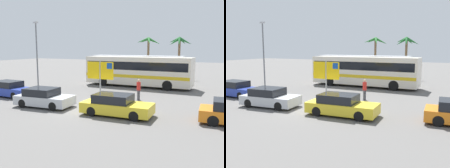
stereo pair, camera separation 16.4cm
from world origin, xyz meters
TOP-DOWN VIEW (x-y plane):
  - ground at (0.00, 0.00)m, footprint 120.00×120.00m
  - bus_front_coach at (-0.92, 10.96)m, footprint 11.41×2.56m
  - bus_rear_coach at (-2.50, 14.73)m, footprint 11.41×2.56m
  - ferry_sign at (-0.56, 2.29)m, footprint 2.20×0.11m
  - car_blue at (-8.75, 0.88)m, footprint 4.34×1.82m
  - car_yellow at (2.07, -0.50)m, footprint 4.48×2.07m
  - car_silver at (-3.52, -0.69)m, footprint 4.20×2.27m
  - pedestrian_near_sign at (1.70, 4.39)m, footprint 0.32×0.32m
  - lamp_post_right_side at (-10.20, 5.87)m, footprint 0.56×0.20m
  - palm_tree_seaside at (-3.23, 21.31)m, footprint 3.56×3.51m
  - palm_tree_inland at (1.34, 20.61)m, footprint 3.39×3.39m

SIDE VIEW (x-z plane):
  - ground at x=0.00m, z-range 0.00..0.00m
  - car_blue at x=-8.75m, z-range -0.03..1.30m
  - car_silver at x=-3.52m, z-range -0.03..1.30m
  - car_yellow at x=2.07m, z-range -0.03..1.30m
  - pedestrian_near_sign at x=1.70m, z-range 0.15..1.80m
  - bus_front_coach at x=-0.92m, z-range 0.20..3.37m
  - bus_rear_coach at x=-2.50m, z-range 0.20..3.37m
  - ferry_sign at x=-0.56m, z-range 0.73..3.93m
  - lamp_post_right_side at x=-10.20m, z-range 0.32..7.10m
  - palm_tree_inland at x=1.34m, z-range 1.64..7.21m
  - palm_tree_seaside at x=-3.23m, z-range 1.72..7.36m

